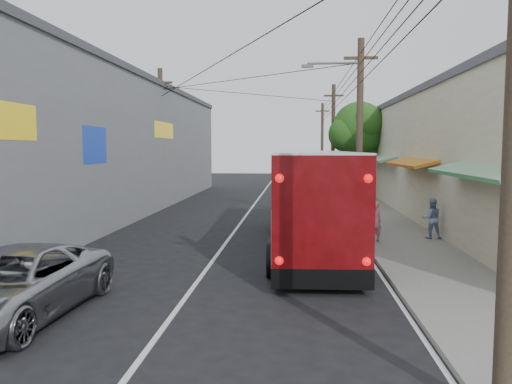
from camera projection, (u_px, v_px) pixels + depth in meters
ground at (149, 347)px, 8.76m from camera, size 120.00×120.00×0.00m
sidewalk at (366, 209)px, 28.09m from camera, size 3.00×80.00×0.12m
building_right at (439, 154)px, 29.45m from camera, size 7.09×40.00×6.25m
building_left at (92, 145)px, 26.98m from camera, size 7.20×36.00×7.25m
utility_poles at (306, 137)px, 28.32m from camera, size 11.80×45.28×8.00m
street_tree at (360, 130)px, 33.63m from camera, size 4.40×4.00×6.60m
coach_bus at (308, 198)px, 17.40m from camera, size 2.99×11.77×3.37m
jeepney at (14, 284)px, 10.18m from camera, size 2.63×5.25×1.43m
parked_suv at (344, 213)px, 21.24m from camera, size 2.12×4.98×1.43m
parked_car_mid at (326, 190)px, 33.47m from camera, size 1.81×3.95×1.31m
parked_car_far at (312, 182)px, 39.43m from camera, size 2.14×4.91×1.57m
pedestrian_near at (375, 221)px, 17.98m from camera, size 0.60×0.48×1.46m
pedestrian_far at (431, 218)px, 18.54m from camera, size 0.74×0.57×1.51m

